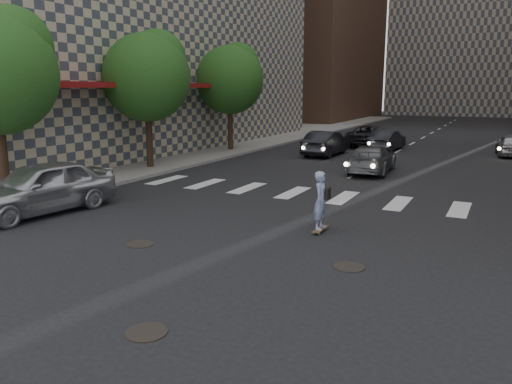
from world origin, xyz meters
TOP-DOWN VIEW (x-y plane):
  - ground at (0.00, 0.00)m, footprint 160.00×160.00m
  - sidewalk_left at (-14.50, 20.00)m, footprint 13.00×80.00m
  - tree_b at (-9.45, 11.14)m, footprint 4.20×4.20m
  - tree_c at (-9.45, 19.14)m, footprint 4.20×4.20m
  - manhole_a at (1.20, -2.50)m, footprint 0.70×0.70m
  - manhole_b at (-2.00, 1.20)m, footprint 0.70×0.70m
  - manhole_c at (3.30, 2.00)m, footprint 0.70×0.70m
  - skateboarder at (1.75, 4.41)m, footprint 0.42×0.87m
  - silver_sedan at (-7.00, 2.37)m, footprint 2.64×5.17m
  - traffic_car_a at (-3.48, 20.00)m, footprint 1.66×4.46m
  - traffic_car_b at (0.50, 15.09)m, footprint 2.13×4.60m
  - traffic_car_c at (-2.41, 26.00)m, footprint 2.49×5.20m
  - traffic_car_d at (6.42, 24.60)m, footprint 1.90×3.92m
  - traffic_car_e at (-0.75, 24.00)m, footprint 1.71×4.07m

SIDE VIEW (x-z plane):
  - ground at x=0.00m, z-range 0.00..0.00m
  - manhole_a at x=1.20m, z-range 0.00..0.02m
  - manhole_b at x=-2.00m, z-range 0.00..0.02m
  - manhole_c at x=3.30m, z-range 0.00..0.02m
  - sidewalk_left at x=-14.50m, z-range 0.00..0.15m
  - traffic_car_d at x=6.42m, z-range 0.00..1.29m
  - traffic_car_b at x=0.50m, z-range 0.00..1.30m
  - traffic_car_e at x=-0.75m, z-range 0.00..1.31m
  - traffic_car_c at x=-2.41m, z-range 0.00..1.43m
  - traffic_car_a at x=-3.48m, z-range 0.00..1.45m
  - silver_sedan at x=-7.00m, z-range 0.00..1.69m
  - skateboarder at x=1.75m, z-range 0.04..1.76m
  - tree_b at x=-9.45m, z-range 1.35..7.95m
  - tree_c at x=-9.45m, z-range 1.35..7.95m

